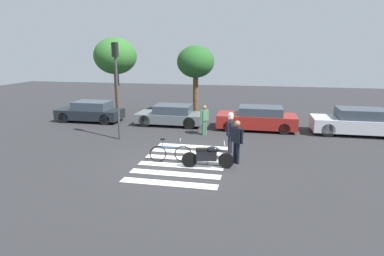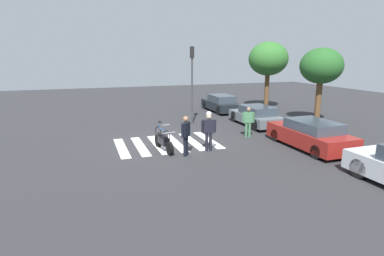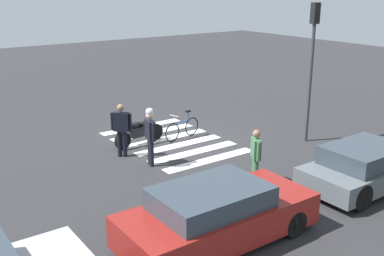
{
  "view_description": "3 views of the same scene",
  "coord_description": "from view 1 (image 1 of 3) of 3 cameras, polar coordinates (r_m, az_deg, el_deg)",
  "views": [
    {
      "loc": [
        2.9,
        -12.31,
        4.53
      ],
      "look_at": [
        0.13,
        1.21,
        1.17
      ],
      "focal_mm": 30.14,
      "sensor_mm": 36.0,
      "label": 1
    },
    {
      "loc": [
        14.72,
        -3.79,
        4.34
      ],
      "look_at": [
        0.24,
        1.26,
        0.77
      ],
      "focal_mm": 29.2,
      "sensor_mm": 36.0,
      "label": 2
    },
    {
      "loc": [
        8.71,
        13.43,
        5.5
      ],
      "look_at": [
        -0.13,
        1.05,
        0.76
      ],
      "focal_mm": 43.6,
      "sensor_mm": 36.0,
      "label": 3
    }
  ],
  "objects": [
    {
      "name": "car_black_suv",
      "position": [
        21.84,
        -17.51,
        2.77
      ],
      "size": [
        4.13,
        1.72,
        1.31
      ],
      "color": "black",
      "rests_on": "ground_plane"
    },
    {
      "name": "officer_by_motorcycle",
      "position": [
        13.11,
        7.93,
        -1.9
      ],
      "size": [
        0.53,
        0.52,
        1.79
      ],
      "color": "black",
      "rests_on": "ground_plane"
    },
    {
      "name": "crosswalk_stripes",
      "position": [
        13.43,
        -1.59,
        -6.0
      ],
      "size": [
        3.47,
        4.95,
        0.01
      ],
      "color": "silver",
      "rests_on": "ground_plane"
    },
    {
      "name": "car_maroon_wagon",
      "position": [
        19.01,
        11.48,
        1.66
      ],
      "size": [
        4.48,
        1.88,
        1.36
      ],
      "color": "black",
      "rests_on": "ground_plane"
    },
    {
      "name": "leaning_bicycle",
      "position": [
        13.34,
        -3.87,
        -4.44
      ],
      "size": [
        1.7,
        0.5,
        1.01
      ],
      "color": "black",
      "rests_on": "ground_plane"
    },
    {
      "name": "car_silver_sedan",
      "position": [
        19.71,
        27.17,
        0.95
      ],
      "size": [
        4.58,
        1.89,
        1.44
      ],
      "color": "black",
      "rests_on": "ground_plane"
    },
    {
      "name": "ground_plane",
      "position": [
        13.43,
        -1.59,
        -6.02
      ],
      "size": [
        60.0,
        60.0,
        0.0
      ],
      "primitive_type": "plane",
      "color": "#2B2B2D"
    },
    {
      "name": "pedestrian_bystander",
      "position": [
        17.43,
        2.23,
        1.74
      ],
      "size": [
        0.41,
        0.59,
        1.63
      ],
      "color": "#3F724C",
      "rests_on": "ground_plane"
    },
    {
      "name": "street_tree_near",
      "position": [
        25.12,
        -13.41,
        12.22
      ],
      "size": [
        3.16,
        3.16,
        5.43
      ],
      "color": "brown",
      "rests_on": "ground_plane"
    },
    {
      "name": "officer_on_foot",
      "position": [
        14.3,
        6.82,
        -0.3
      ],
      "size": [
        0.31,
        0.68,
        1.87
      ],
      "color": "black",
      "rests_on": "ground_plane"
    },
    {
      "name": "traffic_light_pole",
      "position": [
        16.63,
        -13.27,
        8.85
      ],
      "size": [
        0.35,
        0.28,
        4.89
      ],
      "color": "#38383D",
      "rests_on": "ground_plane"
    },
    {
      "name": "car_grey_coupe",
      "position": [
        19.84,
        -3.74,
        2.27
      ],
      "size": [
        4.05,
        1.81,
        1.25
      ],
      "color": "black",
      "rests_on": "ground_plane"
    },
    {
      "name": "street_tree_mid",
      "position": [
        23.26,
        0.65,
        11.52
      ],
      "size": [
        2.64,
        2.64,
        4.83
      ],
      "color": "brown",
      "rests_on": "ground_plane"
    },
    {
      "name": "police_motorcycle",
      "position": [
        12.68,
        2.77,
        -5.09
      ],
      "size": [
        2.05,
        0.62,
        1.02
      ],
      "color": "black",
      "rests_on": "ground_plane"
    }
  ]
}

